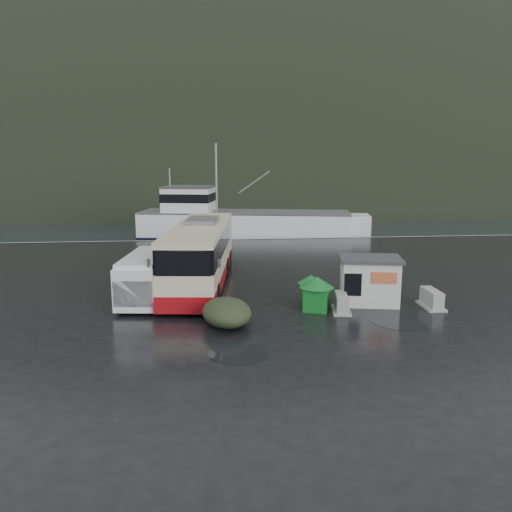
{
  "coord_description": "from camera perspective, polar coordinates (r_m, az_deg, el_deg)",
  "views": [
    {
      "loc": [
        -2.68,
        -23.59,
        6.93
      ],
      "look_at": [
        0.01,
        3.39,
        1.7
      ],
      "focal_mm": 35.0,
      "sensor_mm": 36.0,
      "label": 1
    }
  ],
  "objects": [
    {
      "name": "quay_edge",
      "position": [
        44.22,
        -2.16,
        1.89
      ],
      "size": [
        160.0,
        0.6,
        1.5
      ],
      "primitive_type": "cube",
      "color": "#999993",
      "rests_on": "ground"
    },
    {
      "name": "white_van",
      "position": [
        25.76,
        -12.29,
        -4.95
      ],
      "size": [
        2.58,
        5.85,
        2.36
      ],
      "primitive_type": null,
      "rotation": [
        0.0,
        0.0,
        -0.11
      ],
      "color": "white",
      "rests_on": "ground"
    },
    {
      "name": "headland",
      "position": [
        273.98,
        -3.08,
        9.46
      ],
      "size": [
        780.0,
        540.0,
        570.0
      ],
      "primitive_type": "ellipsoid",
      "color": "black",
      "rests_on": "ground"
    },
    {
      "name": "jersey_barrier_a",
      "position": [
        23.69,
        9.69,
        -6.26
      ],
      "size": [
        1.09,
        1.77,
        0.83
      ],
      "primitive_type": null,
      "rotation": [
        0.0,
        0.0,
        -0.17
      ],
      "color": "#999993",
      "rests_on": "ground"
    },
    {
      "name": "jersey_barrier_b",
      "position": [
        25.4,
        19.37,
        -5.56
      ],
      "size": [
        0.91,
        1.75,
        0.87
      ],
      "primitive_type": null,
      "rotation": [
        0.0,
        0.0,
        -0.02
      ],
      "color": "#999993",
      "rests_on": "ground"
    },
    {
      "name": "waste_bin_right",
      "position": [
        25.17,
        6.25,
        -5.14
      ],
      "size": [
        1.06,
        1.06,
        1.34
      ],
      "primitive_type": null,
      "rotation": [
        0.0,
        0.0,
        -0.11
      ],
      "color": "#136C24",
      "rests_on": "ground"
    },
    {
      "name": "waste_bin_left",
      "position": [
        23.71,
        6.9,
        -6.17
      ],
      "size": [
        1.49,
        1.49,
        1.61
      ],
      "primitive_type": null,
      "rotation": [
        0.0,
        0.0,
        -0.37
      ],
      "color": "#136C24",
      "rests_on": "ground"
    },
    {
      "name": "harbor_water",
      "position": [
        133.8,
        -4.58,
        7.92
      ],
      "size": [
        300.0,
        180.0,
        0.02
      ],
      "primitive_type": "cube",
      "color": "black",
      "rests_on": "ground"
    },
    {
      "name": "puddles",
      "position": [
        21.31,
        11.28,
        -8.27
      ],
      "size": [
        10.19,
        5.78,
        0.01
      ],
      "color": "black",
      "rests_on": "ground"
    },
    {
      "name": "ticket_kiosk",
      "position": [
        25.3,
        12.72,
        -5.26
      ],
      "size": [
        3.33,
        2.76,
        2.31
      ],
      "primitive_type": null,
      "rotation": [
        0.0,
        0.0,
        -0.19
      ],
      "color": "silver",
      "rests_on": "ground"
    },
    {
      "name": "fishing_trawler",
      "position": [
        50.55,
        -1.28,
        3.04
      ],
      "size": [
        25.31,
        10.09,
        9.89
      ],
      "primitive_type": null,
      "rotation": [
        0.0,
        0.0,
        -0.19
      ],
      "color": "white",
      "rests_on": "ground"
    },
    {
      "name": "ground",
      "position": [
        24.74,
        0.75,
        -5.36
      ],
      "size": [
        160.0,
        160.0,
        0.0
      ],
      "primitive_type": "plane",
      "color": "black",
      "rests_on": "ground"
    },
    {
      "name": "coach_bus",
      "position": [
        28.69,
        -6.25,
        -3.13
      ],
      "size": [
        4.63,
        13.16,
        3.64
      ],
      "primitive_type": null,
      "rotation": [
        0.0,
        0.0,
        -0.11
      ],
      "color": "beige",
      "rests_on": "ground"
    },
    {
      "name": "dome_tent",
      "position": [
        21.55,
        -3.34,
        -7.87
      ],
      "size": [
        2.43,
        3.14,
        1.14
      ],
      "primitive_type": null,
      "rotation": [
        0.0,
        0.0,
        0.13
      ],
      "color": "#2D3620",
      "rests_on": "ground"
    }
  ]
}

